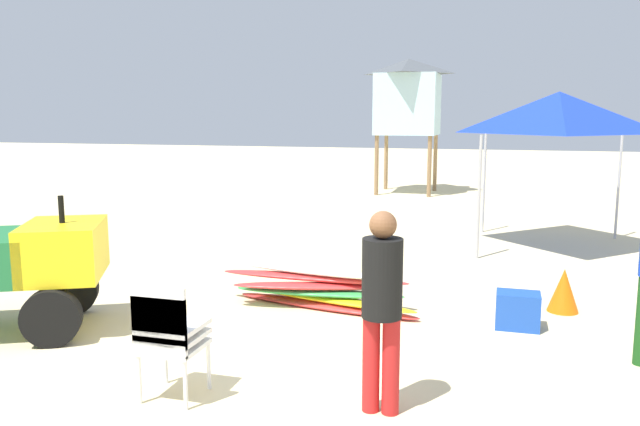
% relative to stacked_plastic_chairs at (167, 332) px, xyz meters
% --- Properties ---
extents(ground, '(80.00, 80.00, 0.00)m').
position_rel_stacked_plastic_chairs_xyz_m(ground, '(0.21, 0.52, -0.60)').
color(ground, beige).
extents(stacked_plastic_chairs, '(0.48, 0.48, 1.02)m').
position_rel_stacked_plastic_chairs_xyz_m(stacked_plastic_chairs, '(0.00, 0.00, 0.00)').
color(stacked_plastic_chairs, white).
rests_on(stacked_plastic_chairs, ground).
extents(surfboard_pile, '(2.62, 0.82, 0.48)m').
position_rel_stacked_plastic_chairs_xyz_m(surfboard_pile, '(0.47, 2.85, -0.38)').
color(surfboard_pile, red).
rests_on(surfboard_pile, ground).
extents(lifeguard_near_left, '(0.32, 0.32, 1.64)m').
position_rel_stacked_plastic_chairs_xyz_m(lifeguard_near_left, '(1.73, 0.30, 0.34)').
color(lifeguard_near_left, red).
rests_on(lifeguard_near_left, ground).
extents(popup_canopy, '(2.54, 2.54, 2.77)m').
position_rel_stacked_plastic_chairs_xyz_m(popup_canopy, '(3.48, 7.44, 1.80)').
color(popup_canopy, '#B2B2B7').
rests_on(popup_canopy, ground).
extents(lifeguard_tower, '(1.98, 1.98, 4.02)m').
position_rel_stacked_plastic_chairs_xyz_m(lifeguard_tower, '(-0.26, 14.80, 2.30)').
color(lifeguard_tower, olive).
rests_on(lifeguard_tower, ground).
extents(traffic_cone_near, '(0.37, 0.37, 0.53)m').
position_rel_stacked_plastic_chairs_xyz_m(traffic_cone_near, '(3.37, 3.52, -0.34)').
color(traffic_cone_near, orange).
rests_on(traffic_cone_near, ground).
extents(cooler_box, '(0.48, 0.34, 0.41)m').
position_rel_stacked_plastic_chairs_xyz_m(cooler_box, '(2.82, 2.73, -0.40)').
color(cooler_box, blue).
rests_on(cooler_box, ground).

